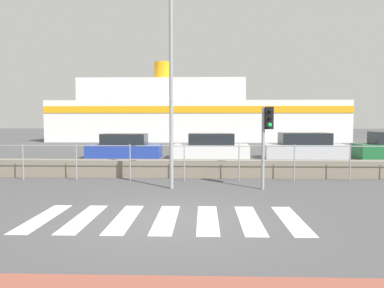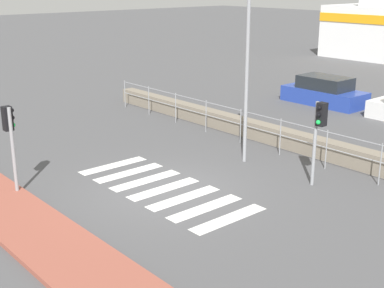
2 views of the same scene
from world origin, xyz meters
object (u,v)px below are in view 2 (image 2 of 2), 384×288
Objects in this scene: traffic_light_near at (10,130)px; streetlamp at (243,47)px; traffic_light_far at (319,125)px; parked_car_blue at (324,92)px.

traffic_light_near is 7.43m from streetlamp.
traffic_light_near is at bearing -127.26° from traffic_light_far.
traffic_light_near is 0.41× the size of streetlamp.
streetlamp is at bearing 70.96° from traffic_light_near.
traffic_light_far is (5.27, 6.93, -0.00)m from traffic_light_near.
traffic_light_near is at bearing -86.13° from parked_car_blue.
traffic_light_far is at bearing 52.74° from traffic_light_near.
parked_car_blue is (-6.37, 9.27, -1.29)m from traffic_light_far.
traffic_light_far is 0.41× the size of streetlamp.
streetlamp reaches higher than traffic_light_far.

